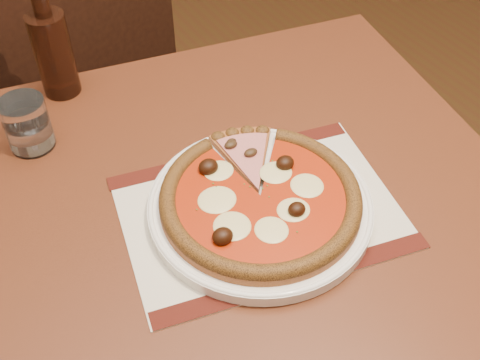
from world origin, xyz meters
The scene contains 8 objects.
table centered at (-0.46, -0.38, 0.65)m, with size 0.93×0.93×0.75m.
chair_far centered at (-0.51, 0.36, 0.55)m, with size 0.57×0.57×0.97m.
placemat centered at (-0.45, -0.40, 0.75)m, with size 0.38×0.27×0.00m, color beige.
plate centered at (-0.45, -0.40, 0.76)m, with size 0.31×0.31×0.02m, color white.
pizza centered at (-0.45, -0.40, 0.78)m, with size 0.28×0.28×0.04m.
ham_slice centered at (-0.41, -0.32, 0.78)m, with size 0.09×0.14×0.02m.
water_glass centered at (-0.68, -0.10, 0.79)m, with size 0.07×0.07×0.08m, color white.
bottle centered at (-0.60, 0.01, 0.83)m, with size 0.06×0.06×0.21m.
Camera 1 is at (-0.76, -0.87, 1.39)m, focal length 45.00 mm.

